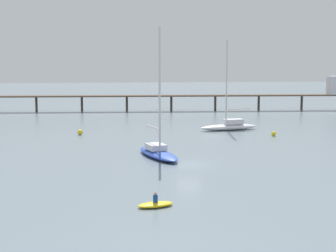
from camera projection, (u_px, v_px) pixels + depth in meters
ground_plane at (189, 165)px, 52.46m from camera, size 400.00×400.00×0.00m
pier at (212, 93)px, 108.55m from camera, size 87.74×6.66×7.39m
sailboat_blue at (158, 151)px, 56.52m from camera, size 5.12×9.61×14.36m
sailboat_white at (229, 125)px, 78.47m from camera, size 9.63×3.95×13.86m
dinghy_yellow at (155, 204)px, 37.24m from camera, size 2.93×1.88×1.14m
mooring_buoy_near at (80, 132)px, 73.46m from camera, size 0.78×0.78×0.78m
mooring_buoy_far at (274, 134)px, 72.26m from camera, size 0.68×0.68×0.68m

